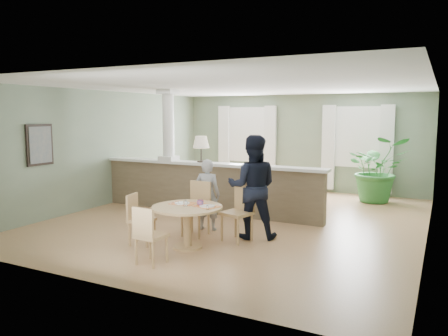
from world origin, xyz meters
The scene contains 12 objects.
ground centered at (0.00, 0.00, 0.00)m, with size 8.00×8.00×0.00m, color tan.
room_shell centered at (-0.03, 0.63, 1.81)m, with size 7.02×8.02×2.71m.
pony_wall centered at (-0.99, 0.20, 0.71)m, with size 5.32×0.38×2.70m.
sofa centered at (-0.20, 1.35, 0.45)m, with size 3.07×1.20×0.90m, color #9B7454.
houseplant centered at (2.26, 3.12, 0.81)m, with size 1.46×1.27×1.62m, color #2B6B2D.
dining_table centered at (0.07, -2.18, 0.55)m, with size 1.14×1.14×0.78m.
chair_far_boy centered at (-0.21, -1.42, 0.53)m, with size 0.43×0.43×0.95m.
chair_far_man centered at (0.62, -1.39, 0.55)m, with size 0.55×0.55×0.99m.
chair_near centered at (-0.02, -3.13, 0.47)m, with size 0.41×0.41×0.85m.
chair_side centered at (-0.79, -2.37, 0.46)m, with size 0.44×0.44×0.84m.
child_person centered at (-0.20, -1.06, 0.67)m, with size 0.49×0.32×1.33m, color #95959A.
man_person centered at (0.76, -1.16, 0.90)m, with size 0.88×0.68×1.80m, color black.
Camera 1 is at (3.69, -8.04, 2.15)m, focal length 35.00 mm.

